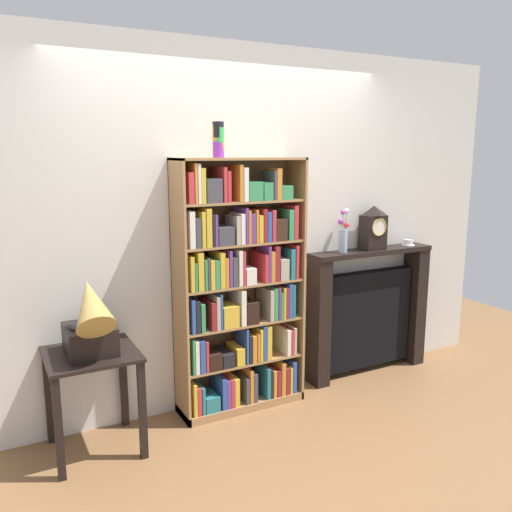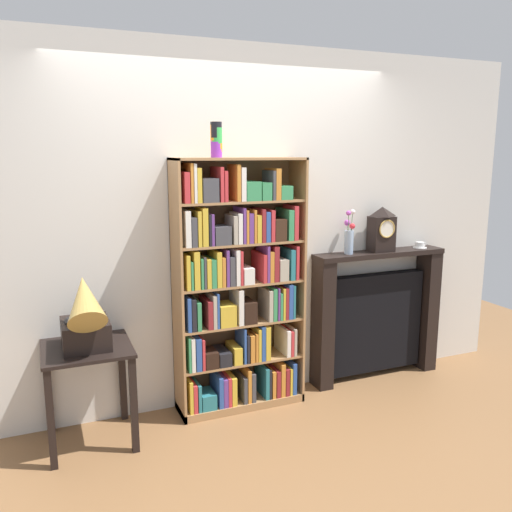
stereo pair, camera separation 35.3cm
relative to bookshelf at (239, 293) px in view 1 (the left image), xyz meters
name	(u,v)px [view 1 (the left image)]	position (x,y,z in m)	size (l,w,h in m)	color
ground_plane	(250,414)	(0.01, -0.14, -0.89)	(7.84, 6.40, 0.02)	brown
wall_back	(238,228)	(0.09, 0.20, 0.44)	(4.84, 0.08, 2.64)	silver
bookshelf	(239,293)	(0.00, 0.00, 0.00)	(0.94, 0.30, 1.84)	#A87A4C
cup_stack	(218,140)	(-0.16, -0.03, 1.08)	(0.08, 0.08, 0.23)	purple
side_table_left	(92,376)	(-1.08, -0.11, -0.37)	(0.55, 0.53, 0.66)	black
gramophone	(91,321)	(-1.08, -0.17, 0.00)	(0.29, 0.49, 0.54)	black
fireplace_mantel	(368,312)	(1.25, 0.07, -0.35)	(1.15, 0.21, 1.09)	black
mantel_clock	(373,228)	(1.26, 0.05, 0.39)	(0.19, 0.15, 0.36)	black
flower_vase	(343,235)	(0.96, 0.06, 0.34)	(0.10, 0.13, 0.36)	#99B2D1
teacup_with_saucer	(408,243)	(1.66, 0.05, 0.23)	(0.12, 0.12, 0.05)	white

